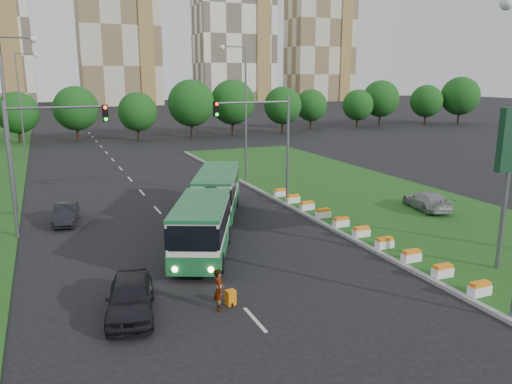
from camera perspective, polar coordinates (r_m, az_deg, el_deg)
name	(u,v)px	position (r m, az deg, el deg)	size (l,w,h in m)	color
ground	(263,259)	(26.46, 0.81, -7.67)	(360.00, 360.00, 0.00)	black
grass_median	(375,200)	(39.43, 13.49, -0.92)	(14.00, 60.00, 0.15)	#194C15
median_kerb	(295,209)	(35.81, 4.49, -1.98)	(0.30, 60.00, 0.18)	gray
lane_markings	(138,188)	(44.20, -13.38, 0.49)	(0.20, 100.00, 0.01)	beige
flower_planters	(351,226)	(31.00, 10.79, -3.89)	(1.10, 20.30, 0.60)	white
traffic_mast_median	(268,134)	(36.05, 1.36, 6.67)	(5.76, 0.32, 8.00)	slate
traffic_mast_left	(39,147)	(31.88, -23.58, 4.74)	(5.76, 0.32, 8.00)	slate
street_lamps	(160,129)	(33.54, -10.93, 7.08)	(36.00, 60.00, 12.00)	slate
tree_line	(180,108)	(80.31, -8.70, 9.48)	(120.00, 8.00, 9.00)	#144612
apartment_tower_ceast	(118,26)	(175.12, -15.51, 17.78)	(25.00, 15.00, 50.00)	beige
apartment_tower_east	(234,35)	(185.00, -2.53, 17.48)	(27.00, 15.00, 47.00)	white
midrise_east	(320,48)	(199.79, 7.30, 16.06)	(24.00, 14.00, 40.00)	beige
articulated_bus	(206,206)	(30.66, -5.71, -1.62)	(2.52, 16.17, 2.66)	white
car_left_near	(130,297)	(20.98, -14.15, -11.57)	(1.82, 4.53, 1.54)	black
car_left_far	(66,214)	(34.79, -20.90, -2.34)	(1.35, 3.87, 1.28)	black
car_median	(427,200)	(37.32, 18.93, -0.92)	(1.82, 4.47, 1.30)	#9B9EA4
pedestrian	(219,289)	(20.82, -4.25, -11.05)	(0.64, 0.42, 1.77)	gray
shopping_trolley	(231,298)	(21.41, -2.92, -11.95)	(0.38, 0.40, 0.66)	orange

